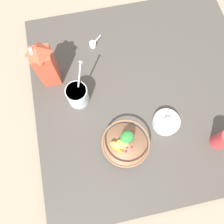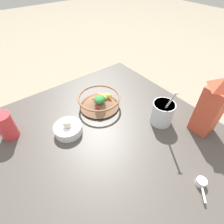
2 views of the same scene
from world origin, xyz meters
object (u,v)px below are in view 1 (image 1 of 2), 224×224
Objects in this scene: milk_carton at (45,64)px; drinking_cup at (224,139)px; yogurt_tub at (78,95)px; garlic_bowl at (166,122)px; fruit_bowl at (125,143)px.

drinking_cup is at bearing 55.35° from milk_carton.
yogurt_tub is 1.90× the size of drinking_cup.
drinking_cup is at bearing 59.84° from yogurt_tub.
garlic_bowl is at bearing 61.51° from yogurt_tub.
garlic_bowl is at bearing 106.02° from fruit_bowl.
drinking_cup is (0.08, 0.44, 0.03)m from fruit_bowl.
fruit_bowl is at bearing 34.53° from milk_carton.
yogurt_tub is 1.91× the size of garlic_bowl.
yogurt_tub is at bearing -147.64° from fruit_bowl.
garlic_bowl is (-0.14, -0.22, -0.04)m from drinking_cup.
yogurt_tub is (-0.28, -0.18, 0.02)m from fruit_bowl.
yogurt_tub is at bearing -120.16° from drinking_cup.
drinking_cup is 0.27m from garlic_bowl.
milk_carton reaches higher than drinking_cup.
milk_carton is 0.64m from garlic_bowl.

